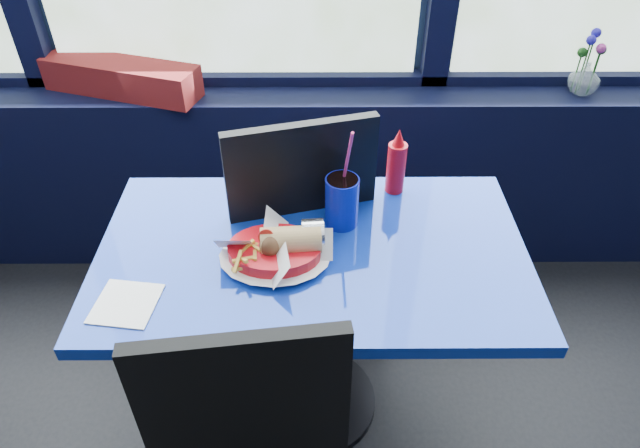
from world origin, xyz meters
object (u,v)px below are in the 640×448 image
(chair_near_back, at_px, (315,221))
(planter_box, at_px, (121,77))
(soda_cup, at_px, (342,200))
(near_table, at_px, (313,294))
(ketchup_bottle, at_px, (396,164))
(food_basket, at_px, (277,249))
(flower_vase, at_px, (586,74))

(chair_near_back, xyz_separation_m, planter_box, (-0.74, 0.56, 0.26))
(chair_near_back, bearing_deg, soda_cup, 97.06)
(near_table, relative_size, chair_near_back, 1.15)
(ketchup_bottle, height_order, soda_cup, soda_cup)
(chair_near_back, distance_m, food_basket, 0.41)
(near_table, bearing_deg, food_basket, -156.42)
(ketchup_bottle, bearing_deg, soda_cup, -136.46)
(planter_box, bearing_deg, food_basket, -36.47)
(soda_cup, bearing_deg, near_table, -126.30)
(food_basket, bearing_deg, soda_cup, 61.73)
(near_table, bearing_deg, chair_near_back, 89.10)
(flower_vase, relative_size, ketchup_bottle, 1.14)
(soda_cup, bearing_deg, ketchup_bottle, 43.54)
(near_table, distance_m, flower_vase, 1.38)
(chair_near_back, distance_m, flower_vase, 1.20)
(near_table, relative_size, flower_vase, 4.83)
(near_table, height_order, food_basket, food_basket)
(chair_near_back, height_order, ketchup_bottle, chair_near_back)
(near_table, height_order, planter_box, planter_box)
(planter_box, xyz_separation_m, flower_vase, (1.78, -0.01, 0.01))
(chair_near_back, bearing_deg, ketchup_bottle, 157.68)
(flower_vase, bearing_deg, near_table, -140.73)
(near_table, xyz_separation_m, flower_vase, (1.04, 0.85, 0.31))
(soda_cup, bearing_deg, chair_near_back, 112.16)
(chair_near_back, height_order, soda_cup, soda_cup)
(near_table, height_order, chair_near_back, chair_near_back)
(chair_near_back, bearing_deg, flower_vase, -167.57)
(flower_vase, distance_m, soda_cup, 1.21)
(chair_near_back, distance_m, ketchup_bottle, 0.36)
(near_table, bearing_deg, flower_vase, 39.27)
(planter_box, height_order, food_basket, planter_box)
(flower_vase, xyz_separation_m, food_basket, (-1.14, -0.90, -0.09))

